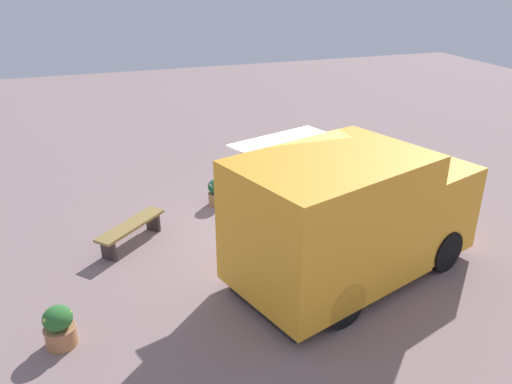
% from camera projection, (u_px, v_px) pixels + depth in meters
% --- Properties ---
extents(ground_plane, '(40.00, 40.00, 0.00)m').
position_uv_depth(ground_plane, '(265.00, 234.00, 11.18)').
color(ground_plane, gray).
extents(food_truck, '(5.18, 3.54, 2.49)m').
position_uv_depth(food_truck, '(351.00, 219.00, 9.26)').
color(food_truck, '#F9A82A').
rests_on(food_truck, ground_plane).
extents(person_customer, '(0.79, 0.66, 0.86)m').
position_uv_depth(person_customer, '(371.00, 177.00, 13.33)').
color(person_customer, navy).
rests_on(person_customer, ground_plane).
extents(planter_flowering_near, '(0.46, 0.46, 0.67)m').
position_uv_depth(planter_flowering_near, '(217.00, 192.00, 12.41)').
color(planter_flowering_near, '#B37F4D').
rests_on(planter_flowering_near, ground_plane).
extents(planter_flowering_far, '(0.40, 0.40, 0.61)m').
position_uv_depth(planter_flowering_far, '(353.00, 160.00, 14.52)').
color(planter_flowering_far, '#969E7D').
rests_on(planter_flowering_far, ground_plane).
extents(planter_flowering_side, '(0.50, 0.50, 0.69)m').
position_uv_depth(planter_flowering_side, '(59.00, 327.00, 7.79)').
color(planter_flowering_side, '#B57548').
rests_on(planter_flowering_side, ground_plane).
extents(plaza_bench, '(1.56, 1.47, 0.48)m').
position_uv_depth(plaza_bench, '(131.00, 229.00, 10.62)').
color(plaza_bench, olive).
rests_on(plaza_bench, ground_plane).
extents(trash_bin, '(0.48, 0.48, 1.03)m').
position_uv_depth(trash_bin, '(284.00, 169.00, 13.34)').
color(trash_bin, black).
rests_on(trash_bin, ground_plane).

